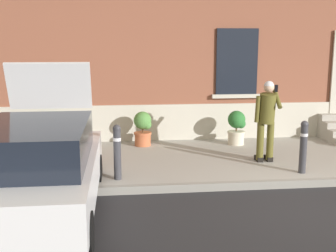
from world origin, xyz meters
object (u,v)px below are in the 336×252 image
Objects in this scene: bollard_far_left at (117,150)px; person_on_phone at (267,116)px; hatchback_car_white at (38,168)px; planter_charcoal at (47,128)px; planter_cream at (237,127)px; planter_terracotta at (143,128)px; bollard_near_person at (303,145)px.

person_on_phone is (3.15, 0.86, 0.44)m from bollard_far_left.
hatchback_car_white is 4.73× the size of planter_charcoal.
bollard_far_left reaches higher than planter_cream.
hatchback_car_white is 4.73× the size of planter_terracotta.
bollard_far_left is 3.90m from planter_cream.
bollard_near_person is at bearing -27.86° from planter_charcoal.
bollard_near_person is 2.60m from planter_cream.
hatchback_car_white is 4.73× the size of planter_cream.
hatchback_car_white reaches higher than planter_cream.
person_on_phone is at bearing 15.27° from bollard_far_left.
bollard_near_person is at bearing 0.00° from bollard_far_left.
planter_cream is (2.98, 2.52, -0.11)m from bollard_far_left.
bollard_far_left is at bearing -164.92° from person_on_phone.
bollard_near_person is 1.07m from person_on_phone.
planter_charcoal is at bearing 97.38° from hatchback_car_white.
person_on_phone is 5.29m from planter_charcoal.
planter_terracotta is at bearing 144.40° from person_on_phone.
hatchback_car_white is 3.89× the size of bollard_far_left.
planter_charcoal is (-4.88, 1.97, -0.55)m from person_on_phone.
planter_charcoal is 2.36m from planter_terracotta.
hatchback_car_white is 1.78m from bollard_far_left.
bollard_near_person is 1.22× the size of planter_terracotta.
planter_charcoal is at bearing 157.90° from person_on_phone.
planter_cream is at bearing 95.83° from person_on_phone.
planter_terracotta is (1.82, 3.97, -0.19)m from hatchback_car_white.
planter_terracotta is (0.62, 2.66, -0.11)m from bollard_far_left.
bollard_far_left is 2.73m from planter_terracotta.
bollard_far_left is (-3.61, 0.00, 0.00)m from bollard_near_person.
person_on_phone is 1.76m from planter_cream.
bollard_far_left is 1.22× the size of planter_cream.
bollard_far_left is 1.22× the size of planter_charcoal.
bollard_near_person is 4.00m from planter_terracotta.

